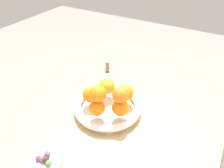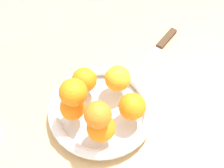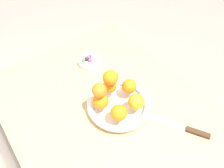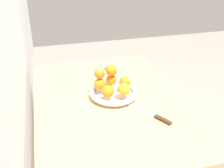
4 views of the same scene
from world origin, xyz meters
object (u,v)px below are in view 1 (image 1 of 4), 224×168
knife (107,75)px  orange_4 (121,107)px  candy_ball_4 (47,154)px  candy_ball_1 (38,158)px  orange_5 (98,94)px  candy_ball_0 (48,163)px  orange_2 (90,95)px  dining_table (121,125)px  candy_dish (45,160)px  candy_ball_2 (45,159)px  orange_0 (126,93)px  orange_6 (120,95)px  fruit_bowl (108,107)px  candy_ball_3 (42,159)px  orange_3 (97,108)px  orange_1 (107,86)px

knife → orange_4: bearing=39.4°
candy_ball_4 → candy_ball_1: bearing=-28.9°
orange_4 → orange_5: size_ratio=1.04×
candy_ball_0 → orange_2: bearing=-170.9°
dining_table → orange_5: size_ratio=17.91×
candy_dish → candy_ball_2: 0.03m
candy_ball_1 → candy_ball_2: size_ratio=0.80×
orange_0 → orange_6: (0.09, 0.02, 0.06)m
candy_dish → candy_ball_4: size_ratio=5.99×
orange_5 → candy_ball_4: size_ratio=3.29×
fruit_bowl → candy_ball_3: (0.30, -0.05, 0.01)m
candy_ball_3 → orange_0: bearing=165.7°
candy_ball_1 → knife: size_ratio=0.07×
orange_0 → orange_3: orange_0 is taller
orange_1 → candy_dish: bearing=-1.7°
orange_1 → orange_6: 0.15m
candy_dish → orange_5: size_ratio=1.82×
orange_2 → candy_ball_0: orange_2 is taller
candy_ball_0 → candy_ball_2: candy_ball_2 is taller
orange_4 → orange_6: bearing=0.2°
orange_6 → orange_5: bearing=-68.3°
candy_ball_1 → candy_ball_2: candy_ball_2 is taller
fruit_bowl → knife: bearing=-148.9°
orange_0 → candy_ball_3: (0.36, -0.09, -0.04)m
orange_0 → candy_ball_2: 0.37m
candy_ball_0 → orange_4: bearing=162.2°
knife → candy_ball_2: bearing=10.6°
candy_ball_3 → candy_ball_4: (-0.02, 0.00, -0.00)m
fruit_bowl → orange_2: size_ratio=4.23×
candy_ball_3 → knife: candy_ball_3 is taller
candy_ball_2 → candy_ball_0: bearing=74.5°
fruit_bowl → orange_6: (0.03, 0.07, 0.11)m
orange_4 → candy_ball_0: (0.28, -0.09, -0.04)m
fruit_bowl → candy_ball_1: fruit_bowl is taller
orange_1 → candy_ball_2: bearing=0.4°
dining_table → candy_ball_3: size_ratio=55.82×
dining_table → candy_dish: size_ratio=9.84×
orange_3 → fruit_bowl: bearing=177.2°
knife → dining_table: bearing=43.3°
knife → orange_2: bearing=15.9°
orange_3 → orange_4: bearing=119.6°
orange_0 → orange_4: 0.09m
dining_table → orange_5: 0.24m
candy_ball_2 → candy_ball_4: bearing=-152.1°
fruit_bowl → orange_3: bearing=-2.8°
orange_3 → candy_ball_0: orange_3 is taller
orange_3 → candy_ball_3: (0.24, -0.04, -0.04)m
orange_3 → candy_ball_1: size_ratio=3.55×
orange_0 → candy_ball_0: orange_0 is taller
orange_4 → candy_ball_1: size_ratio=3.90×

